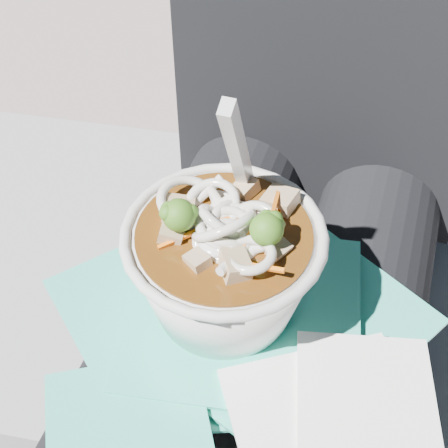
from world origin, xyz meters
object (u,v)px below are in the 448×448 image
(person_body, at_px, (284,268))
(udon_bowl, at_px, (224,259))
(lap, at_px, (259,350))
(stone_ledge, at_px, (278,378))
(plastic_bag, at_px, (226,320))

(person_body, relative_size, udon_bowl, 4.93)
(lap, bearing_deg, stone_ledge, 90.00)
(plastic_bag, bearing_deg, udon_bowl, 113.90)
(plastic_bag, relative_size, udon_bowl, 1.73)
(plastic_bag, distance_m, udon_bowl, 0.07)
(person_body, xyz_separation_m, udon_bowl, (-0.03, -0.11, 0.12))
(plastic_bag, xyz_separation_m, udon_bowl, (-0.01, 0.01, 0.07))
(person_body, bearing_deg, udon_bowl, -106.61)
(stone_ledge, height_order, plastic_bag, plastic_bag)
(stone_ledge, height_order, person_body, person_body)
(lap, height_order, udon_bowl, udon_bowl)
(person_body, height_order, udon_bowl, person_body)
(stone_ledge, xyz_separation_m, person_body, (-0.00, -0.06, 0.33))
(person_body, bearing_deg, lap, -90.00)
(lap, xyz_separation_m, person_body, (-0.00, 0.09, 0.02))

